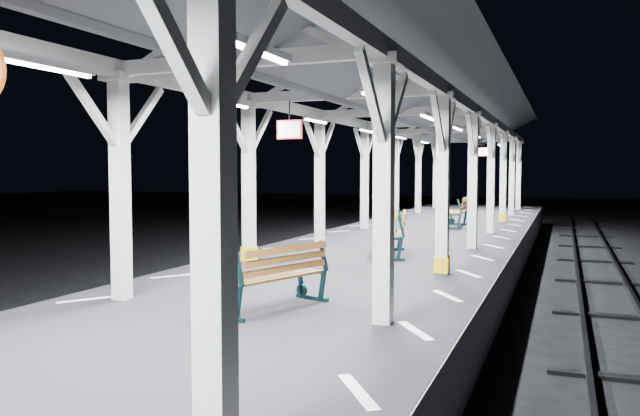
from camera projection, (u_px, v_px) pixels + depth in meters
The scene contains 10 objects.
ground at pixel (300, 344), 10.43m from camera, with size 120.00×120.00×0.00m, color black.
platform at pixel (299, 315), 10.40m from camera, with size 6.00×50.00×1.00m, color black.
hazard_stripes_left at pixel (175, 276), 11.26m from camera, with size 1.00×48.00×0.01m, color silver.
hazard_stripes_right at pixel (447, 296), 9.48m from camera, with size 1.00×48.00×0.01m, color silver.
track_left at pixel (66, 314), 12.25m from camera, with size 2.20×60.00×0.16m.
track_right at pixel (632, 376), 8.60m from camera, with size 2.20×60.00×0.16m.
canopy at pixel (299, 69), 10.14m from camera, with size 5.40×49.00×4.65m.
bench_near at pixel (278, 275), 8.50m from camera, with size 1.14×1.78×0.91m.
bench_mid at pixel (395, 232), 13.95m from camera, with size 1.11×1.94×1.00m.
bench_far at pixel (459, 211), 20.85m from camera, with size 0.76×1.87×1.00m.
Camera 1 is at (4.08, -9.44, 2.92)m, focal length 35.00 mm.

